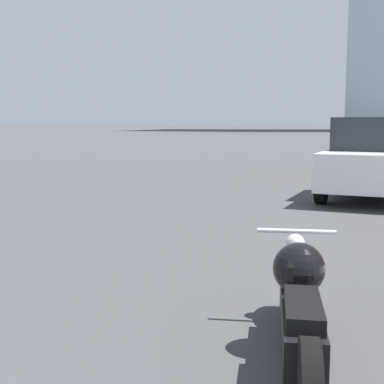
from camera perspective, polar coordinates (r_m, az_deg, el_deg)
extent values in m
cylinder|color=black|center=(4.55, 10.85, -9.74)|extent=(0.24, 0.58, 0.58)
cube|color=black|center=(3.68, 11.43, -13.56)|extent=(0.58, 1.40, 0.31)
sphere|color=black|center=(3.85, 11.34, -8.01)|extent=(0.37, 0.37, 0.37)
cube|color=black|center=(3.34, 11.78, -12.10)|extent=(0.37, 0.67, 0.10)
sphere|color=silver|center=(4.49, 10.94, -5.41)|extent=(0.16, 0.16, 0.16)
cylinder|color=silver|center=(4.34, 11.06, -4.13)|extent=(0.61, 0.19, 0.04)
cube|color=silver|center=(12.04, 18.53, 2.58)|extent=(1.74, 4.17, 0.73)
cube|color=#23282D|center=(12.01, 18.67, 5.93)|extent=(1.46, 2.01, 0.68)
cylinder|color=black|center=(13.44, 15.55, 1.60)|extent=(0.21, 0.60, 0.60)
cylinder|color=black|center=(10.91, 13.64, 0.34)|extent=(0.21, 0.60, 0.60)
cylinder|color=black|center=(24.00, 18.34, 4.01)|extent=(0.23, 0.61, 0.60)
cylinder|color=black|center=(21.61, 17.50, 3.69)|extent=(0.23, 0.61, 0.60)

